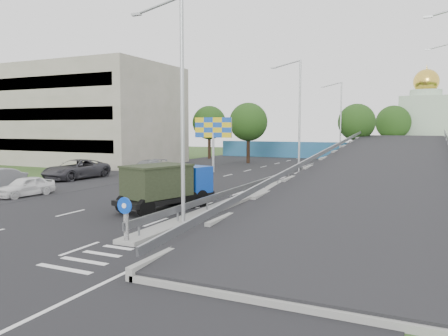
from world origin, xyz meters
The scene contains 22 objects.
ground centered at (0.00, 0.00, 0.00)m, with size 160.00×160.00×0.00m, color #2D4C1E.
road_surface centered at (-3.00, 20.00, 0.00)m, with size 26.00×90.00×0.04m, color black.
parking_strip centered at (-16.00, 20.00, 0.00)m, with size 8.00×90.00×0.05m, color black.
median centered at (0.00, 24.00, 0.10)m, with size 1.00×44.00×0.20m, color gray.
overpass_ramp centered at (7.50, 24.00, 1.75)m, with size 10.00×50.00×3.50m.
median_guardrail centered at (0.00, 24.00, 0.75)m, with size 0.09×44.00×0.71m.
sign_bollard centered at (0.00, 2.17, 1.03)m, with size 0.64×0.23×1.67m.
lamp_post_near centered at (0.11, 6.00, 5.81)m, with size 2.74×0.18×10.08m.
lamp_post_mid centered at (0.11, 26.00, 5.81)m, with size 2.74×0.18×10.08m.
lamp_post_far centered at (0.11, 46.00, 5.81)m, with size 2.74×0.18×10.08m.
beige_building centered at (-30.00, 32.00, 6.00)m, with size 24.00×14.00×12.00m, color gray.
blue_wall centered at (-4.00, 52.00, 1.20)m, with size 30.00×0.50×2.40m, color teal.
church centered at (10.00, 60.00, 5.31)m, with size 7.00×7.00×13.80m.
billboard centered at (-9.00, 28.00, 4.19)m, with size 4.00×0.24×5.50m.
tree_left_mid centered at (-10.00, 40.00, 5.18)m, with size 4.80×4.80×7.60m.
tree_median_far centered at (2.00, 48.00, 5.18)m, with size 4.80×4.80×7.60m.
tree_left_far centered at (-18.00, 45.00, 5.18)m, with size 4.80×4.80×7.60m.
tree_ramp_far centered at (6.00, 55.00, 5.18)m, with size 4.80×4.80×7.60m.
dump_truck centered at (-2.54, 9.16, 1.39)m, with size 3.53×6.03×2.50m.
parked_car_a centered at (-13.41, 9.10, 0.66)m, with size 1.56×3.88×1.32m, color white.
parked_car_c centered at (-17.40, 17.90, 0.85)m, with size 2.83×6.14×1.71m, color #37363B.
parked_car_d centered at (-14.30, 24.09, 0.67)m, with size 1.88×4.63×1.34m, color #989BA0.
Camera 1 is at (10.26, -11.09, 4.49)m, focal length 35.00 mm.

